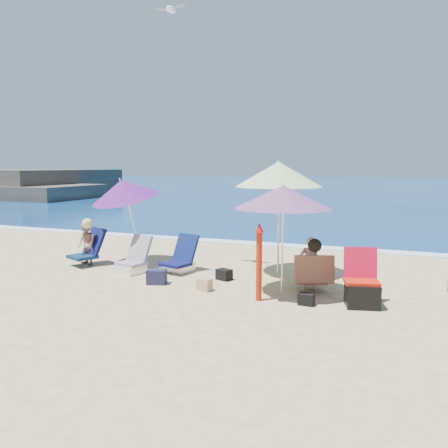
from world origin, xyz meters
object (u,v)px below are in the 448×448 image
(person_center, at_px, (312,265))
(umbrella_blue, at_px, (124,189))
(seagull, at_px, (171,10))
(furled_umbrella, at_px, (259,258))
(person_left, at_px, (87,244))
(camp_chair_left, at_px, (362,289))
(umbrella_turquoise, at_px, (283,197))
(umbrella_striped, at_px, (279,174))
(chair_rainbow, at_px, (132,263))
(chair_navy, at_px, (180,262))

(person_center, bearing_deg, umbrella_blue, 169.54)
(seagull, bearing_deg, furled_umbrella, -34.70)
(furled_umbrella, bearing_deg, umbrella_blue, 155.63)
(umbrella_blue, bearing_deg, person_left, -146.99)
(camp_chair_left, height_order, person_center, person_center)
(furled_umbrella, bearing_deg, umbrella_turquoise, 66.56)
(seagull, bearing_deg, umbrella_striped, 6.37)
(person_left, distance_m, seagull, 5.19)
(umbrella_blue, xyz_separation_m, furled_umbrella, (3.61, -1.63, -0.95))
(umbrella_striped, height_order, chair_rainbow, umbrella_striped)
(umbrella_striped, height_order, person_left, umbrella_striped)
(umbrella_striped, distance_m, camp_chair_left, 2.91)
(chair_navy, bearing_deg, person_center, -11.27)
(chair_navy, relative_size, seagull, 1.22)
(umbrella_blue, distance_m, person_center, 4.53)
(umbrella_striped, relative_size, chair_navy, 2.64)
(umbrella_turquoise, xyz_separation_m, umbrella_blue, (-3.85, 1.08, 0.00))
(chair_navy, distance_m, seagull, 5.09)
(person_left, height_order, seagull, seagull)
(chair_rainbow, relative_size, person_center, 0.82)
(person_center, height_order, seagull, seagull)
(umbrella_blue, bearing_deg, person_center, -10.46)
(chair_navy, xyz_separation_m, camp_chair_left, (3.69, -1.07, 0.07))
(umbrella_blue, xyz_separation_m, seagull, (1.23, 0.01, 3.61))
(umbrella_blue, bearing_deg, seagull, 0.65)
(umbrella_striped, distance_m, chair_navy, 2.70)
(umbrella_turquoise, distance_m, furled_umbrella, 1.12)
(camp_chair_left, relative_size, seagull, 1.25)
(umbrella_striped, bearing_deg, person_center, -50.25)
(umbrella_turquoise, bearing_deg, chair_navy, 160.33)
(umbrella_turquoise, xyz_separation_m, chair_navy, (-2.37, 0.85, -1.45))
(umbrella_striped, xyz_separation_m, person_left, (-4.11, -0.70, -1.53))
(furled_umbrella, distance_m, chair_rainbow, 3.19)
(chair_navy, xyz_separation_m, chair_rainbow, (-0.87, -0.44, -0.00))
(chair_navy, relative_size, camp_chair_left, 0.97)
(umbrella_striped, bearing_deg, umbrella_turquoise, -72.45)
(umbrella_striped, relative_size, person_center, 2.39)
(furled_umbrella, xyz_separation_m, chair_rainbow, (-2.99, 0.96, -0.51))
(umbrella_turquoise, height_order, person_center, umbrella_turquoise)
(chair_navy, height_order, seagull, seagull)
(umbrella_turquoise, distance_m, umbrella_striped, 1.45)
(person_center, distance_m, person_left, 5.00)
(camp_chair_left, distance_m, person_center, 1.03)
(person_center, xyz_separation_m, person_left, (-4.99, 0.35, 0.01))
(umbrella_blue, relative_size, person_left, 1.95)
(umbrella_turquoise, xyz_separation_m, person_left, (-4.53, 0.63, -1.18))
(umbrella_blue, xyz_separation_m, person_left, (-0.69, -0.45, -1.19))
(umbrella_blue, distance_m, camp_chair_left, 5.51)
(furled_umbrella, distance_m, camp_chair_left, 1.66)
(furled_umbrella, xyz_separation_m, camp_chair_left, (1.57, 0.34, -0.44))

